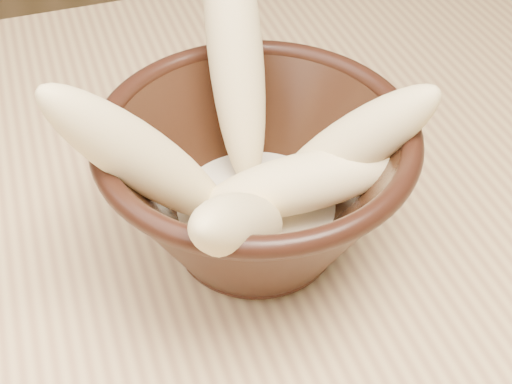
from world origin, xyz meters
TOP-DOWN VIEW (x-y plane):
  - table at (0.00, 0.00)m, footprint 1.20×0.80m
  - bowl at (-0.22, -0.02)m, footprint 0.22×0.22m
  - milk_puddle at (-0.22, -0.02)m, footprint 0.12×0.12m
  - banana_upright at (-0.21, 0.06)m, footprint 0.06×0.15m
  - banana_left at (-0.30, -0.02)m, footprint 0.14×0.05m
  - banana_right at (-0.17, -0.04)m, footprint 0.14×0.09m
  - banana_across at (-0.20, -0.04)m, footprint 0.15×0.07m
  - banana_front at (-0.25, -0.08)m, footprint 0.12×0.13m

SIDE VIEW (x-z plane):
  - table at x=0.00m, z-range 0.30..1.05m
  - milk_puddle at x=-0.22m, z-range 0.78..0.80m
  - bowl at x=-0.22m, z-range 0.76..0.88m
  - banana_across at x=-0.20m, z-range 0.80..0.86m
  - banana_front at x=-0.25m, z-range 0.78..0.91m
  - banana_right at x=-0.17m, z-range 0.78..0.91m
  - banana_left at x=-0.30m, z-range 0.78..0.94m
  - banana_upright at x=-0.21m, z-range 0.78..0.98m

